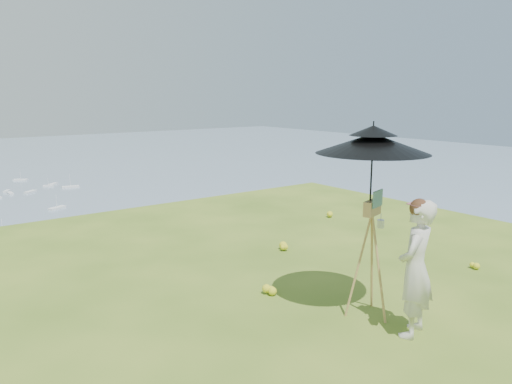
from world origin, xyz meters
TOP-DOWN VIEW (x-y plane):
  - ground at (0.00, 0.00)m, footprint 14.00×14.00m
  - wildflowers at (0.00, 0.25)m, footprint 10.00×10.50m
  - painter at (1.34, -0.66)m, footprint 0.64×0.53m
  - field_easel at (1.33, -0.05)m, footprint 0.72×0.72m
  - sun_umbrella at (1.32, -0.02)m, footprint 1.37×1.37m
  - painter_cap at (1.34, -0.66)m, footprint 0.22×0.25m

SIDE VIEW (x-z plane):
  - ground at x=0.00m, z-range 0.00..0.00m
  - wildflowers at x=0.00m, z-range 0.00..0.12m
  - painter at x=1.34m, z-range 0.00..1.50m
  - field_easel at x=1.33m, z-range 0.00..1.51m
  - painter_cap at x=1.34m, z-range 1.41..1.51m
  - sun_umbrella at x=1.32m, z-range 1.25..2.28m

